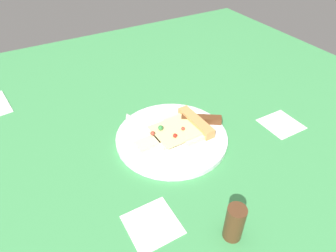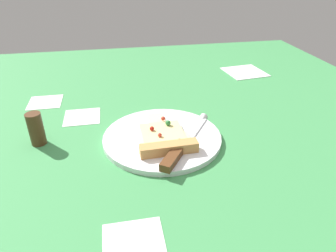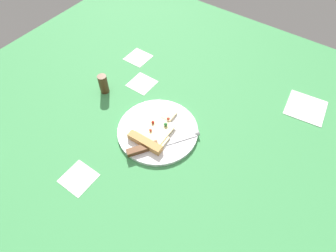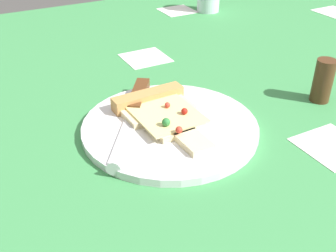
# 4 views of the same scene
# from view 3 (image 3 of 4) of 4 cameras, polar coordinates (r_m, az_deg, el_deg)

# --- Properties ---
(ground_plane) EXTENTS (1.53, 1.53, 0.03)m
(ground_plane) POSITION_cam_3_polar(r_m,az_deg,el_deg) (0.99, -3.25, 0.25)
(ground_plane) COLOR #3D8C4C
(ground_plane) RESTS_ON ground
(plate) EXTENTS (0.27, 0.27, 0.01)m
(plate) POSITION_cam_3_polar(r_m,az_deg,el_deg) (0.95, -2.05, -0.91)
(plate) COLOR silver
(plate) RESTS_ON ground_plane
(pizza_slice) EXTENTS (0.12, 0.18, 0.03)m
(pizza_slice) POSITION_cam_3_polar(r_m,az_deg,el_deg) (0.92, -2.98, -1.48)
(pizza_slice) COLOR beige
(pizza_slice) RESTS_ON plate
(knife) EXTENTS (0.15, 0.21, 0.02)m
(knife) POSITION_cam_3_polar(r_m,az_deg,el_deg) (0.90, -2.31, -3.75)
(knife) COLOR silver
(knife) RESTS_ON plate
(pepper_shaker) EXTENTS (0.03, 0.03, 0.07)m
(pepper_shaker) POSITION_cam_3_polar(r_m,az_deg,el_deg) (1.07, -12.71, 8.16)
(pepper_shaker) COLOR #4C2D19
(pepper_shaker) RESTS_ON ground_plane
(napkin) EXTENTS (0.14, 0.14, 0.00)m
(napkin) POSITION_cam_3_polar(r_m,az_deg,el_deg) (1.13, 25.72, 3.32)
(napkin) COLOR white
(napkin) RESTS_ON ground_plane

